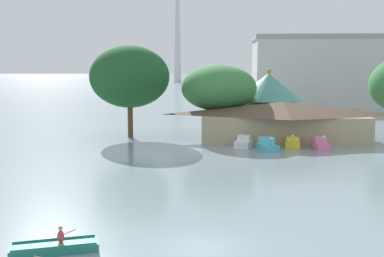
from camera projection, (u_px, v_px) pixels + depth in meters
name	position (u px, v px, depth m)	size (l,w,h in m)	color
ground_plane	(202.00, 247.00, 22.94)	(2000.00, 2000.00, 0.00)	gray
rowboat_with_rower	(55.00, 247.00, 22.32)	(4.20, 3.57, 1.43)	#237A6B
pedal_boat_white	(244.00, 143.00, 52.51)	(2.25, 3.08, 1.60)	white
pedal_boat_cyan	(267.00, 145.00, 50.65)	(2.34, 3.08, 1.58)	#4CB7CC
pedal_boat_yellow	(293.00, 143.00, 52.37)	(1.94, 2.46, 1.56)	yellow
pedal_boat_pink	(320.00, 144.00, 51.30)	(1.61, 2.64, 1.63)	pink
boathouse	(283.00, 120.00, 57.12)	(20.92, 8.59, 4.70)	tan
green_roof_pavilion	(268.00, 98.00, 64.93)	(9.69, 9.69, 8.72)	brown
shoreline_tree_tall_left	(130.00, 77.00, 59.48)	(9.98, 9.98, 11.52)	brown
shoreline_tree_mid	(219.00, 88.00, 60.48)	(9.59, 9.59, 9.11)	brown
background_building_block	(327.00, 71.00, 110.63)	(34.48, 15.39, 16.25)	beige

